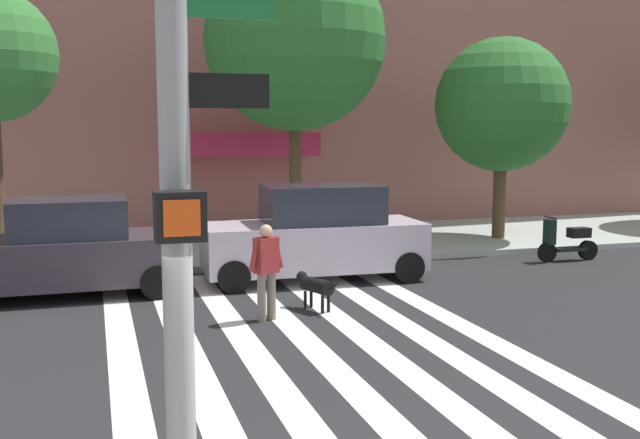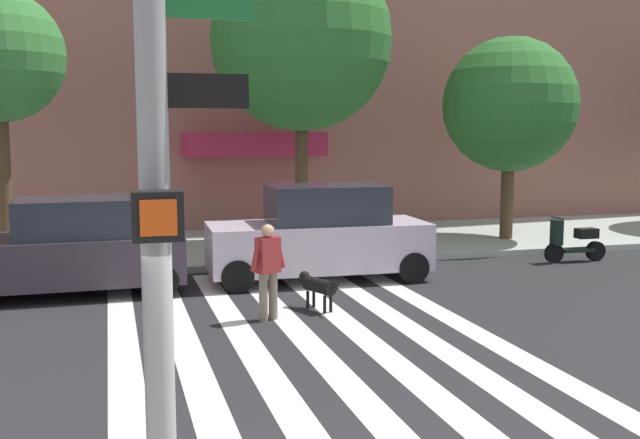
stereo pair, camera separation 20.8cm
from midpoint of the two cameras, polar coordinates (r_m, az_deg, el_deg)
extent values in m
plane|color=#232326|center=(11.20, -7.88, -9.74)|extent=(160.00, 160.00, 0.00)
cube|color=#A4ADA5|center=(19.60, -11.52, -2.30)|extent=(80.00, 6.00, 0.15)
cube|color=silver|center=(11.10, -14.45, -10.04)|extent=(0.45, 10.74, 0.01)
cube|color=silver|center=(11.15, -9.75, -9.83)|extent=(0.45, 10.74, 0.01)
cube|color=silver|center=(11.28, -5.14, -9.56)|extent=(0.45, 10.74, 0.01)
cube|color=silver|center=(11.47, -0.67, -9.23)|extent=(0.45, 10.74, 0.01)
cube|color=silver|center=(11.74, 3.62, -8.87)|extent=(0.45, 10.74, 0.01)
cube|color=silver|center=(12.06, 7.70, -8.49)|extent=(0.45, 10.74, 0.01)
cube|color=silver|center=(12.44, 11.53, -8.08)|extent=(0.45, 10.74, 0.01)
cube|color=#AE2245|center=(22.11, -4.91, 5.84)|extent=(4.17, 1.60, 0.70)
cylinder|color=gray|center=(4.34, -11.44, 4.52)|extent=(0.18, 0.18, 5.80)
cube|color=black|center=(4.17, -11.12, 0.28)|extent=(0.28, 0.18, 0.28)
cube|color=#E54C14|center=(4.07, -10.99, 0.12)|extent=(0.20, 0.01, 0.20)
cube|color=#19662D|center=(4.43, -7.71, 16.33)|extent=(0.60, 0.03, 0.18)
cube|color=black|center=(4.37, -7.86, 9.86)|extent=(0.56, 0.03, 0.20)
cube|color=#382F3A|center=(15.10, -18.74, -2.92)|extent=(4.46, 1.97, 0.90)
cube|color=#232833|center=(14.97, -18.19, 0.19)|extent=(2.15, 1.72, 0.74)
cylinder|color=black|center=(14.32, -11.80, -4.74)|extent=(0.66, 0.22, 0.66)
cylinder|color=black|center=(16.06, -12.33, -3.46)|extent=(0.66, 0.22, 0.66)
cube|color=#BFB0C1|center=(15.68, 0.20, -2.03)|extent=(4.71, 2.00, 0.98)
cube|color=#232833|center=(15.61, 0.86, 1.23)|extent=(2.48, 1.71, 0.80)
cylinder|color=black|center=(14.59, -6.03, -4.40)|extent=(0.67, 0.24, 0.66)
cylinder|color=black|center=(16.23, -6.87, -3.24)|extent=(0.67, 0.24, 0.66)
cylinder|color=black|center=(15.52, 7.60, -3.72)|extent=(0.67, 0.24, 0.66)
cylinder|color=black|center=(17.08, 5.51, -2.70)|extent=(0.67, 0.24, 0.66)
cylinder|color=black|center=(18.59, 18.01, -2.50)|extent=(0.48, 0.11, 0.48)
cylinder|color=black|center=(19.24, 20.89, -2.30)|extent=(0.48, 0.15, 0.48)
cube|color=black|center=(18.93, 19.60, -2.24)|extent=(0.81, 0.33, 0.08)
cube|color=black|center=(19.02, 20.27, -1.01)|extent=(0.52, 0.31, 0.24)
cube|color=black|center=(18.55, 18.20, -0.97)|extent=(0.20, 0.28, 0.60)
cylinder|color=black|center=(18.50, 18.24, 0.11)|extent=(0.04, 0.50, 0.04)
cylinder|color=#4C3823|center=(18.41, -23.09, 2.98)|extent=(0.37, 0.37, 3.87)
cylinder|color=#4C3823|center=(18.97, -1.12, 3.89)|extent=(0.32, 0.32, 4.03)
sphere|color=#286628|center=(19.07, -1.15, 13.80)|extent=(4.63, 4.63, 4.63)
cylinder|color=#4C3823|center=(21.20, 14.60, 2.21)|extent=(0.36, 0.36, 2.70)
sphere|color=#286628|center=(21.14, 14.80, 8.62)|extent=(3.71, 3.71, 3.71)
cylinder|color=#6B6051|center=(12.41, -3.93, -6.05)|extent=(0.20, 0.20, 0.82)
cylinder|color=#6B6051|center=(12.52, -3.18, -5.93)|extent=(0.20, 0.20, 0.82)
cube|color=maroon|center=(12.33, -3.58, -2.77)|extent=(0.44, 0.37, 0.60)
cylinder|color=maroon|center=(12.18, -4.49, -2.75)|extent=(0.24, 0.17, 0.57)
cylinder|color=maroon|center=(12.46, -2.69, -2.52)|extent=(0.24, 0.17, 0.57)
sphere|color=tan|center=(12.26, -3.59, -0.89)|extent=(0.29, 0.29, 0.22)
cylinder|color=black|center=(13.09, 0.39, -5.16)|extent=(0.51, 0.73, 0.26)
sphere|color=black|center=(13.39, -0.77, -4.45)|extent=(0.26, 0.26, 0.20)
cylinder|color=black|center=(12.76, 1.66, -5.26)|extent=(0.13, 0.23, 0.16)
cylinder|color=black|center=(13.29, -0.51, -6.25)|extent=(0.07, 0.07, 0.32)
cylinder|color=black|center=(13.38, -0.04, -6.17)|extent=(0.07, 0.07, 0.32)
cylinder|color=black|center=(12.94, 0.83, -6.63)|extent=(0.07, 0.07, 0.32)
cylinder|color=black|center=(13.03, 1.30, -6.53)|extent=(0.07, 0.07, 0.32)
camera|label=1|loc=(0.10, -89.44, 0.07)|focal=41.23mm
camera|label=2|loc=(0.10, 90.56, -0.07)|focal=41.23mm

